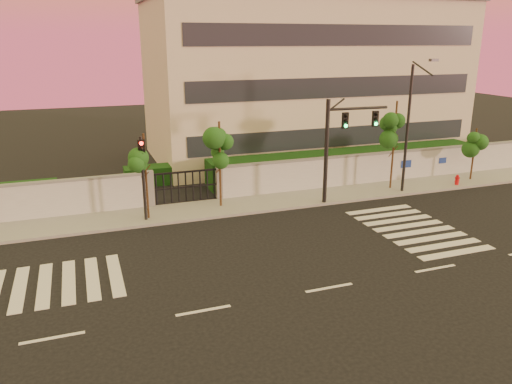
{
  "coord_description": "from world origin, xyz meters",
  "views": [
    {
      "loc": [
        -8.57,
        -15.38,
        9.22
      ],
      "look_at": [
        -0.85,
        6.0,
        2.25
      ],
      "focal_mm": 35.0,
      "sensor_mm": 36.0,
      "label": 1
    }
  ],
  "objects": [
    {
      "name": "street_tree_d",
      "position": [
        -1.28,
        10.68,
        3.65
      ],
      "size": [
        1.51,
        1.2,
        4.96
      ],
      "color": "#382314",
      "rests_on": "ground"
    },
    {
      "name": "streetlight_east",
      "position": [
        10.17,
        9.43,
        4.43
      ],
      "size": [
        0.49,
        1.97,
        8.21
      ],
      "color": "black",
      "rests_on": "ground"
    },
    {
      "name": "hedge_row",
      "position": [
        1.17,
        14.74,
        0.82
      ],
      "size": [
        41.0,
        4.25,
        1.8
      ],
      "color": "#0F3510",
      "rests_on": "ground"
    },
    {
      "name": "sidewalk",
      "position": [
        0.0,
        10.5,
        0.07
      ],
      "size": [
        60.0,
        3.0,
        0.15
      ],
      "primitive_type": "cube",
      "color": "gray",
      "rests_on": "ground"
    },
    {
      "name": "street_tree_e",
      "position": [
        9.89,
        10.44,
        4.15
      ],
      "size": [
        1.52,
        1.21,
        5.64
      ],
      "color": "#382314",
      "rests_on": "ground"
    },
    {
      "name": "traffic_signal_secondary",
      "position": [
        -5.64,
        9.77,
        2.9
      ],
      "size": [
        0.36,
        0.34,
        4.57
      ],
      "rotation": [
        0.0,
        0.0,
        -0.23
      ],
      "color": "black",
      "rests_on": "ground"
    },
    {
      "name": "perimeter_wall",
      "position": [
        0.1,
        12.0,
        1.07
      ],
      "size": [
        60.0,
        0.36,
        2.2
      ],
      "color": "#AFB1B6",
      "rests_on": "ground"
    },
    {
      "name": "street_tree_c",
      "position": [
        -5.45,
        10.03,
        3.44
      ],
      "size": [
        1.37,
        1.09,
        4.67
      ],
      "color": "#382314",
      "rests_on": "ground"
    },
    {
      "name": "institutional_building",
      "position": [
        9.0,
        21.99,
        6.16
      ],
      "size": [
        24.4,
        12.4,
        12.25
      ],
      "color": "beige",
      "rests_on": "ground"
    },
    {
      "name": "road_markings",
      "position": [
        -1.58,
        3.76,
        0.01
      ],
      "size": [
        57.0,
        7.62,
        0.02
      ],
      "color": "silver",
      "rests_on": "ground"
    },
    {
      "name": "ground",
      "position": [
        0.0,
        0.0,
        0.0
      ],
      "size": [
        120.0,
        120.0,
        0.0
      ],
      "primitive_type": "plane",
      "color": "black",
      "rests_on": "ground"
    },
    {
      "name": "traffic_signal_main",
      "position": [
        5.32,
        9.22,
        3.85
      ],
      "size": [
        3.85,
        0.43,
        6.08
      ],
      "rotation": [
        0.0,
        0.0,
        -0.05
      ],
      "color": "black",
      "rests_on": "ground"
    },
    {
      "name": "fire_hydrant",
      "position": [
        14.36,
        9.55,
        0.41
      ],
      "size": [
        0.31,
        0.3,
        0.82
      ],
      "rotation": [
        0.0,
        0.0,
        -0.03
      ],
      "color": "red",
      "rests_on": "ground"
    },
    {
      "name": "street_tree_f",
      "position": [
        16.2,
        10.33,
        2.67
      ],
      "size": [
        1.46,
        1.17,
        3.62
      ],
      "color": "#382314",
      "rests_on": "ground"
    }
  ]
}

